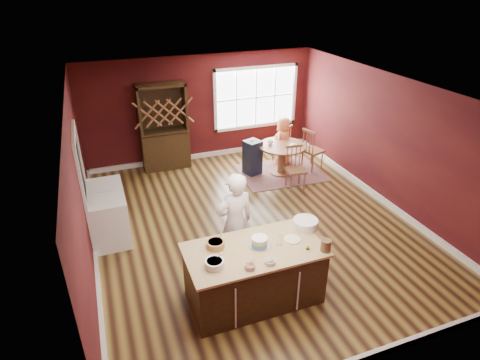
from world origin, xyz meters
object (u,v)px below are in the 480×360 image
dining_table (282,153)px  chair_north (281,142)px  washer (110,222)px  dryer (107,205)px  seated_woman (283,141)px  kitchen_island (254,275)px  layer_cake (259,241)px  chair_south (296,168)px  chair_east (313,149)px  high_chair (252,157)px  toddler (248,142)px  baker (235,223)px  hutch (164,127)px

dining_table → chair_north: bearing=64.6°
washer → dryer: bearing=90.0°
seated_woman → dryer: size_ratio=1.36×
kitchen_island → layer_cake: size_ratio=6.06×
layer_cake → chair_south: bearing=53.4°
dryer → layer_cake: bearing=-54.4°
chair_east → washer: 5.26m
layer_cake → high_chair: size_ratio=0.37×
seated_woman → dining_table: bearing=24.2°
toddler → washer: 3.94m
high_chair → baker: bearing=-135.1°
baker → hutch: size_ratio=0.82×
baker → seated_woman: bearing=-134.6°
chair_north → washer: chair_north is taller
hutch → toddler: bearing=-29.0°
high_chair → washer: washer is taller
chair_east → washer: (-5.02, -1.55, -0.08)m
kitchen_island → high_chair: bearing=68.1°
baker → washer: (-1.87, 1.41, -0.42)m
seated_woman → hutch: (-2.85, 0.88, 0.44)m
kitchen_island → chair_north: bearing=59.7°
baker → layer_cake: (0.11, -0.73, 0.11)m
chair_north → dryer: 4.83m
toddler → dryer: 3.67m
layer_cake → chair_north: size_ratio=0.34×
baker → seated_woman: (2.56, 3.47, -0.25)m
hutch → washer: hutch is taller
high_chair → toddler: size_ratio=3.45×
dining_table → layer_cake: (-2.19, -3.71, 0.45)m
kitchen_island → seated_woman: 4.96m
high_chair → toddler: bearing=106.8°
chair_east → hutch: size_ratio=0.51×
chair_south → washer: 4.19m
baker → layer_cake: baker is taller
baker → hutch: bearing=-94.4°
toddler → chair_south: bearing=-59.3°
high_chair → chair_east: bearing=-28.5°
kitchen_island → chair_south: 3.69m
kitchen_island → toddler: bearing=69.5°
layer_cake → seated_woman: seated_woman is taller
chair_north → hutch: 3.06m
dining_table → seated_woman: seated_woman is taller
kitchen_island → chair_north: chair_north is taller
layer_cake → hutch: size_ratio=0.15×
dining_table → chair_north: chair_north is taller
chair_north → washer: 5.09m
kitchen_island → seated_woman: bearing=59.1°
washer → hutch: bearing=61.6°
hutch → layer_cake: bearing=-85.5°
seated_woman → hutch: hutch is taller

